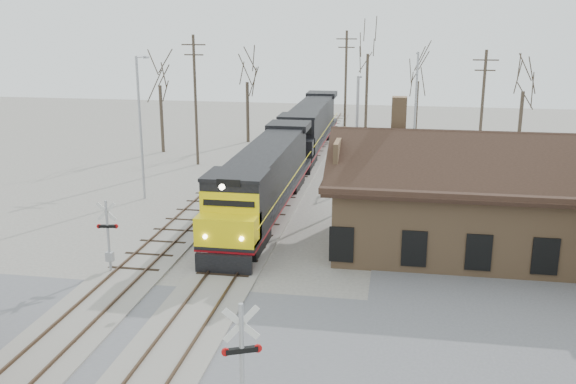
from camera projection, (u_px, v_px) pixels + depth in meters
name	position (u px, v px, depth m)	size (l,w,h in m)	color
ground	(181.00, 336.00, 25.02)	(140.00, 140.00, 0.00)	#A29C92
road	(181.00, 336.00, 25.01)	(60.00, 9.00, 0.03)	#5D5D62
track_main	(262.00, 219.00, 39.26)	(3.40, 90.00, 0.24)	#A29C92
track_siding	(191.00, 216.00, 40.00)	(3.40, 90.00, 0.24)	#A29C92
depot	(471.00, 206.00, 33.82)	(15.20, 9.31, 7.90)	#8F6C4A
locomotive_lead	(264.00, 181.00, 39.30)	(3.01, 20.15, 4.47)	black
locomotive_trailing	(310.00, 127.00, 58.71)	(3.01, 20.15, 4.23)	black
crossbuck_near	(242.00, 374.00, 18.75)	(1.13, 0.54, 4.19)	#A5A8AD
crossbuck_far	(108.00, 239.00, 30.83)	(1.04, 0.28, 3.65)	#A5A8AD
streetlight_a	(141.00, 121.00, 42.78)	(0.25, 2.04, 9.61)	#A5A8AD
streetlight_b	(357.00, 134.00, 41.18)	(0.25, 2.04, 8.48)	#A5A8AD
streetlight_c	(416.00, 103.00, 52.86)	(0.25, 2.04, 9.33)	#A5A8AD
utility_pole_a	(195.00, 98.00, 52.77)	(2.00, 0.24, 10.69)	#382D23
utility_pole_b	(346.00, 84.00, 63.23)	(2.00, 0.24, 10.80)	#382D23
utility_pole_c	(482.00, 108.00, 51.43)	(2.00, 0.24, 9.57)	#382D23
tree_a	(159.00, 74.00, 57.42)	(4.07, 4.07, 9.96)	#382D23
tree_b	(247.00, 72.00, 62.23)	(3.94, 3.94, 9.66)	#382D23
tree_c	(368.00, 41.00, 70.02)	(5.43, 5.43, 13.31)	#382D23
tree_d	(418.00, 71.00, 63.56)	(3.92, 3.92, 9.59)	#382D23
tree_e	(524.00, 80.00, 55.12)	(3.90, 3.90, 9.55)	#382D23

